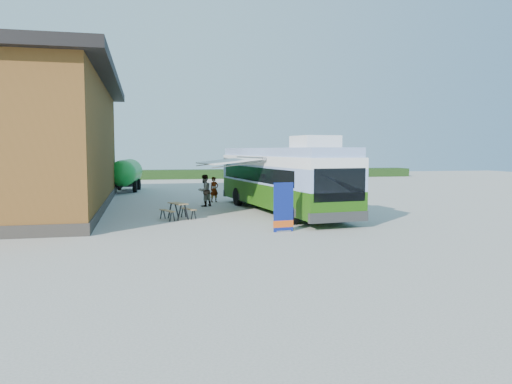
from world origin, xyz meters
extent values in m
plane|color=#BCB7AD|center=(0.00, 0.00, 0.00)|extent=(100.00, 100.00, 0.00)
cube|color=brown|center=(-10.50, 10.00, 3.50)|extent=(8.00, 20.00, 7.00)
cube|color=black|center=(-10.50, 10.00, 7.25)|extent=(9.60, 21.20, 0.50)
cube|color=#332D28|center=(-10.50, 10.00, 0.25)|extent=(8.10, 20.10, 0.50)
cube|color=#264419|center=(8.00, 38.00, 0.50)|extent=(40.00, 3.00, 1.00)
cube|color=#285F0F|center=(2.69, 5.56, 0.96)|extent=(4.14, 12.98, 1.17)
cube|color=#8DA6DD|center=(2.69, 5.56, 2.02)|extent=(4.14, 12.98, 0.96)
cube|color=black|center=(1.32, 5.94, 2.02)|extent=(1.29, 10.56, 0.74)
cube|color=black|center=(3.94, 6.25, 2.02)|extent=(1.29, 10.56, 0.74)
cube|color=white|center=(2.69, 5.56, 2.74)|extent=(4.14, 12.98, 0.48)
cube|color=#8DA6DD|center=(2.69, 5.56, 3.19)|extent=(3.96, 12.75, 0.43)
cube|color=white|center=(3.17, 1.55, 3.67)|extent=(1.91, 2.10, 0.53)
cube|color=black|center=(3.44, -0.74, 1.86)|extent=(2.38, 0.34, 1.38)
cube|color=#2D2D2D|center=(3.43, -0.69, 0.53)|extent=(2.71, 0.52, 0.43)
cube|color=#2D2D2D|center=(1.95, 11.82, 0.53)|extent=(2.71, 0.52, 0.43)
cylinder|color=black|center=(1.99, 1.20, 0.53)|extent=(0.44, 1.09, 1.06)
cylinder|color=black|center=(4.39, 1.48, 0.53)|extent=(0.44, 1.09, 1.06)
cylinder|color=black|center=(1.06, 9.12, 0.53)|extent=(0.44, 1.09, 1.06)
cylinder|color=black|center=(3.46, 9.40, 0.53)|extent=(0.44, 1.09, 1.06)
cube|color=white|center=(-0.09, 5.94, 2.84)|extent=(2.96, 4.29, 0.31)
cube|color=#A5A8AD|center=(1.16, 6.09, 3.03)|extent=(0.66, 4.31, 0.15)
cylinder|color=#A5A8AD|center=(0.11, 4.25, 2.74)|extent=(2.59, 0.36, 0.32)
cylinder|color=#A5A8AD|center=(-0.29, 7.64, 2.74)|extent=(2.59, 0.36, 0.32)
cube|color=navy|center=(1.07, -0.67, 1.00)|extent=(0.85, 0.13, 1.99)
cube|color=#DA4D14|center=(1.07, -0.67, 0.32)|extent=(0.87, 0.14, 0.28)
cube|color=#A5A8AD|center=(1.07, -0.67, 0.03)|extent=(0.62, 0.25, 0.06)
cylinder|color=#A5A8AD|center=(1.07, -0.65, 1.00)|extent=(0.03, 0.03, 1.99)
cube|color=tan|center=(-2.83, 3.95, 0.76)|extent=(0.94, 1.32, 0.04)
cube|color=tan|center=(-3.34, 3.74, 0.46)|extent=(0.70, 1.22, 0.04)
cube|color=tan|center=(-2.31, 4.17, 0.46)|extent=(0.70, 1.22, 0.04)
cube|color=black|center=(-2.80, 3.42, 0.37)|extent=(0.07, 0.07, 0.75)
cube|color=black|center=(-2.46, 3.56, 0.37)|extent=(0.07, 0.07, 0.75)
cube|color=black|center=(-3.19, 4.35, 0.37)|extent=(0.07, 0.07, 0.75)
cube|color=black|center=(-2.85, 4.49, 0.37)|extent=(0.07, 0.07, 0.75)
imported|color=#999999|center=(-0.04, 11.34, 0.80)|extent=(0.69, 0.58, 1.61)
imported|color=#999999|center=(-0.94, 9.11, 0.93)|extent=(1.15, 1.12, 1.86)
cylinder|color=green|center=(-5.70, 21.31, 1.52)|extent=(2.47, 4.69, 2.03)
sphere|color=green|center=(-5.92, 19.07, 1.52)|extent=(2.03, 2.03, 2.03)
sphere|color=green|center=(-5.48, 23.56, 1.52)|extent=(2.03, 2.03, 2.03)
cube|color=black|center=(-5.70, 21.31, 0.62)|extent=(1.82, 4.85, 0.23)
cube|color=black|center=(-5.99, 18.40, 0.56)|extent=(0.27, 1.36, 0.11)
cylinder|color=black|center=(-6.62, 20.04, 0.45)|extent=(0.37, 0.93, 0.90)
cylinder|color=black|center=(-5.05, 19.89, 0.45)|extent=(0.37, 0.93, 0.90)
cylinder|color=black|center=(-6.35, 22.74, 0.45)|extent=(0.37, 0.93, 0.90)
cylinder|color=black|center=(-4.78, 22.58, 0.45)|extent=(0.37, 0.93, 0.90)
camera|label=1|loc=(-4.43, -19.85, 3.30)|focal=35.00mm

